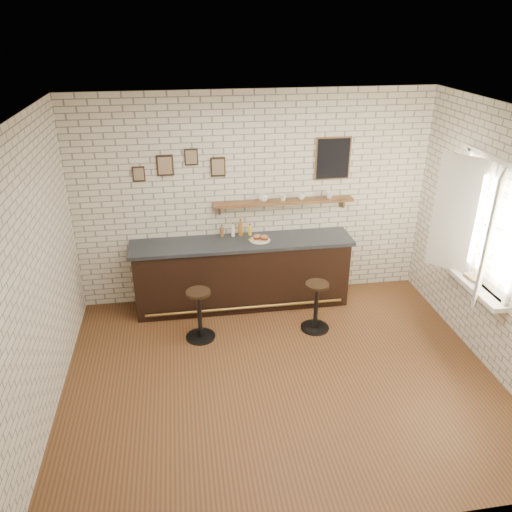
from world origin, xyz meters
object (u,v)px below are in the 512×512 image
object	(u,v)px
bitters_bottle_white	(233,231)
book_lower	(469,279)
bar_counter	(242,273)
ciabatta_sandwich	(261,237)
condiment_bottle_yellow	(250,230)
shelf_cup_a	(263,198)
shelf_cup_b	(283,198)
bar_stool_left	(199,313)
bitters_bottle_amber	(240,229)
book_upper	(468,277)
shelf_cup_d	(329,195)
sandwich_plate	(260,240)
shelf_cup_c	(301,197)
bar_stool_right	(316,305)
bitters_bottle_brown	(222,232)

from	to	relation	value
bitters_bottle_white	book_lower	size ratio (longest dim) A/B	0.94
bar_counter	ciabatta_sandwich	world-z (taller)	ciabatta_sandwich
ciabatta_sandwich	condiment_bottle_yellow	world-z (taller)	condiment_bottle_yellow
bitters_bottle_white	condiment_bottle_yellow	world-z (taller)	bitters_bottle_white
shelf_cup_a	shelf_cup_b	size ratio (longest dim) A/B	1.41
bar_stool_left	book_lower	size ratio (longest dim) A/B	3.22
ciabatta_sandwich	bitters_bottle_amber	bearing A→B (deg)	140.35
book_upper	shelf_cup_d	bearing A→B (deg)	125.74
sandwich_plate	shelf_cup_a	bearing A→B (deg)	69.15
bar_counter	bitters_bottle_white	distance (m)	0.63
ciabatta_sandwich	shelf_cup_c	distance (m)	0.81
shelf_cup_b	book_upper	distance (m)	2.62
book_upper	bar_counter	bearing A→B (deg)	147.91
shelf_cup_c	shelf_cup_b	bearing A→B (deg)	83.65
shelf_cup_a	sandwich_plate	bearing A→B (deg)	-128.69
bitters_bottle_white	bar_stool_right	xyz separation A→B (m)	(0.98, -0.99, -0.72)
bitters_bottle_brown	bitters_bottle_amber	world-z (taller)	bitters_bottle_amber
bitters_bottle_amber	condiment_bottle_yellow	size ratio (longest dim) A/B	1.46
bar_counter	shelf_cup_c	distance (m)	1.37
bitters_bottle_white	bitters_bottle_amber	size ratio (longest dim) A/B	0.82
bitters_bottle_amber	book_upper	distance (m)	3.05
bitters_bottle_brown	bar_stool_left	size ratio (longest dim) A/B	0.26
shelf_cup_c	condiment_bottle_yellow	bearing A→B (deg)	84.18
ciabatta_sandwich	shelf_cup_c	bearing A→B (deg)	19.74
bitters_bottle_brown	condiment_bottle_yellow	bearing A→B (deg)	0.00
bitters_bottle_brown	bar_stool_right	xyz separation A→B (m)	(1.14, -0.99, -0.71)
shelf_cup_a	ciabatta_sandwich	bearing A→B (deg)	-126.47
bitters_bottle_brown	shelf_cup_c	world-z (taller)	shelf_cup_c
condiment_bottle_yellow	shelf_cup_c	distance (m)	0.87
ciabatta_sandwich	bar_counter	bearing A→B (deg)	175.97
condiment_bottle_yellow	bar_stool_right	size ratio (longest dim) A/B	0.24
shelf_cup_d	bitters_bottle_white	bearing A→B (deg)	-169.05
bitters_bottle_brown	condiment_bottle_yellow	xyz separation A→B (m)	(0.40, 0.00, -0.00)
bar_stool_right	shelf_cup_a	world-z (taller)	shelf_cup_a
book_lower	bitters_bottle_brown	bearing A→B (deg)	139.47
bar_stool_right	shelf_cup_a	size ratio (longest dim) A/B	5.13
bar_stool_right	book_lower	world-z (taller)	book_lower
bitters_bottle_brown	bar_counter	bearing A→B (deg)	-36.80
sandwich_plate	shelf_cup_c	bearing A→B (deg)	19.45
bitters_bottle_brown	shelf_cup_b	world-z (taller)	shelf_cup_b
bar_counter	sandwich_plate	distance (m)	0.57
bar_stool_left	bar_stool_right	bearing A→B (deg)	-1.07
bitters_bottle_brown	ciabatta_sandwich	bearing A→B (deg)	-22.21
sandwich_plate	bar_stool_right	world-z (taller)	sandwich_plate
bar_counter	sandwich_plate	size ratio (longest dim) A/B	11.07
bar_counter	shelf_cup_b	distance (m)	1.22
bitters_bottle_amber	shelf_cup_c	xyz separation A→B (m)	(0.87, 0.01, 0.43)
bar_stool_right	bitters_bottle_brown	bearing A→B (deg)	139.19
bar_counter	bitters_bottle_amber	size ratio (longest dim) A/B	12.57
bitters_bottle_white	condiment_bottle_yellow	distance (m)	0.24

